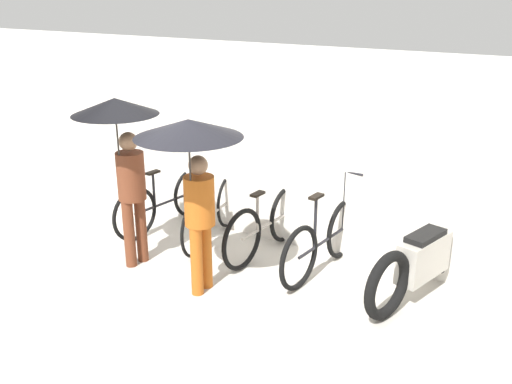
% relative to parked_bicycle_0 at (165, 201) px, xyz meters
% --- Properties ---
extents(ground_plane, '(30.00, 30.00, 0.00)m').
position_rel_parked_bicycle_0_xyz_m(ground_plane, '(1.19, -1.55, -0.38)').
color(ground_plane, '#B7B2A8').
extents(back_wall, '(11.51, 0.12, 2.49)m').
position_rel_parked_bicycle_0_xyz_m(back_wall, '(1.19, 0.45, 0.87)').
color(back_wall, silver).
rests_on(back_wall, ground).
extents(parked_bicycle_0, '(0.44, 1.77, 1.08)m').
position_rel_parked_bicycle_0_xyz_m(parked_bicycle_0, '(0.00, 0.00, 0.00)').
color(parked_bicycle_0, black).
rests_on(parked_bicycle_0, ground).
extents(parked_bicycle_1, '(0.48, 1.71, 1.08)m').
position_rel_parked_bicycle_0_xyz_m(parked_bicycle_1, '(0.79, 0.01, 0.01)').
color(parked_bicycle_1, black).
rests_on(parked_bicycle_1, ground).
extents(parked_bicycle_2, '(0.44, 1.71, 1.09)m').
position_rel_parked_bicycle_0_xyz_m(parked_bicycle_2, '(1.58, -0.01, 0.01)').
color(parked_bicycle_2, black).
rests_on(parked_bicycle_2, ground).
extents(parked_bicycle_3, '(0.44, 1.71, 1.11)m').
position_rel_parked_bicycle_0_xyz_m(parked_bicycle_3, '(2.37, -0.08, 0.01)').
color(parked_bicycle_3, black).
rests_on(parked_bicycle_3, ground).
extents(pedestrian_leading, '(0.94, 0.94, 2.01)m').
position_rel_parked_bicycle_0_xyz_m(pedestrian_leading, '(0.38, -1.11, 1.18)').
color(pedestrian_leading, brown).
rests_on(pedestrian_leading, ground).
extents(pedestrian_center, '(1.08, 1.08, 1.93)m').
position_rel_parked_bicycle_0_xyz_m(pedestrian_center, '(1.45, -1.25, 1.18)').
color(pedestrian_center, '#B25619').
rests_on(pedestrian_center, ground).
extents(motorcycle, '(0.75, 2.00, 0.93)m').
position_rel_parked_bicycle_0_xyz_m(motorcycle, '(3.51, -0.01, 0.03)').
color(motorcycle, black).
rests_on(motorcycle, ground).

